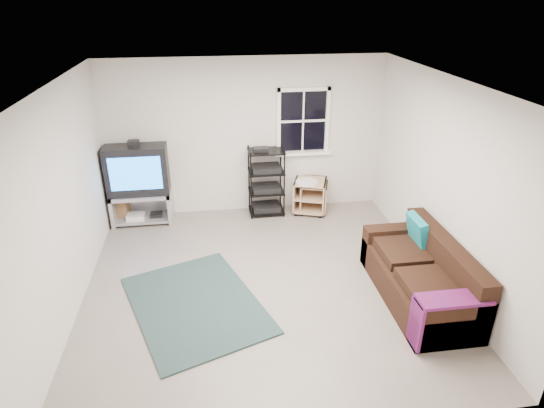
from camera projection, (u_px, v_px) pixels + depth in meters
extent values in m
plane|color=gray|center=(264.00, 283.00, 6.02)|extent=(4.60, 4.60, 0.00)
plane|color=white|center=(262.00, 84.00, 4.90)|extent=(4.60, 4.60, 0.00)
plane|color=silver|center=(246.00, 137.00, 7.51)|extent=(4.60, 0.00, 4.60)
plane|color=silver|center=(301.00, 317.00, 3.40)|extent=(4.60, 0.00, 4.60)
plane|color=silver|center=(63.00, 205.00, 5.16)|extent=(0.00, 4.60, 4.60)
plane|color=silver|center=(443.00, 183.00, 5.75)|extent=(0.00, 4.60, 4.60)
cube|color=black|center=(303.00, 121.00, 7.52)|extent=(0.80, 0.01, 1.02)
cube|color=white|center=(304.00, 89.00, 7.27)|extent=(0.88, 0.06, 0.06)
cube|color=white|center=(302.00, 153.00, 7.72)|extent=(0.98, 0.14, 0.05)
cube|color=white|center=(279.00, 122.00, 7.45)|extent=(0.06, 0.06, 1.10)
cube|color=white|center=(327.00, 120.00, 7.55)|extent=(0.06, 0.06, 1.10)
cube|color=white|center=(303.00, 121.00, 7.50)|extent=(0.78, 0.04, 0.04)
cube|color=#A0A1A9|center=(141.00, 194.00, 7.39)|extent=(0.96, 0.48, 0.06)
cube|color=#A0A1A9|center=(114.00, 209.00, 7.43)|extent=(0.06, 0.48, 0.53)
cube|color=#A0A1A9|center=(170.00, 206.00, 7.55)|extent=(0.06, 0.48, 0.53)
cube|color=#A0A1A9|center=(144.00, 218.00, 7.58)|extent=(0.85, 0.44, 0.04)
cube|color=#A0A1A9|center=(144.00, 202.00, 7.69)|extent=(0.96, 0.04, 0.53)
cube|color=silver|center=(136.00, 216.00, 7.50)|extent=(0.29, 0.23, 0.08)
cube|color=black|center=(156.00, 215.00, 7.58)|extent=(0.19, 0.17, 0.06)
cube|color=black|center=(137.00, 170.00, 7.21)|extent=(0.96, 0.40, 0.79)
cube|color=#1E79FF|center=(135.00, 174.00, 7.02)|extent=(0.79, 0.01, 0.54)
cube|color=black|center=(134.00, 143.00, 7.02)|extent=(0.17, 0.13, 0.10)
cylinder|color=black|center=(251.00, 187.00, 7.44)|extent=(0.02, 0.02, 1.18)
cylinder|color=black|center=(284.00, 185.00, 7.51)|extent=(0.02, 0.02, 1.18)
cylinder|color=black|center=(249.00, 178.00, 7.79)|extent=(0.02, 0.02, 1.18)
cylinder|color=black|center=(280.00, 176.00, 7.86)|extent=(0.02, 0.02, 1.18)
cube|color=black|center=(266.00, 210.00, 7.88)|extent=(0.59, 0.43, 0.02)
cube|color=black|center=(266.00, 207.00, 7.85)|extent=(0.46, 0.34, 0.10)
cube|color=black|center=(266.00, 191.00, 7.73)|extent=(0.59, 0.43, 0.02)
cube|color=black|center=(266.00, 188.00, 7.70)|extent=(0.46, 0.34, 0.10)
cube|color=black|center=(266.00, 172.00, 7.57)|extent=(0.59, 0.43, 0.02)
cube|color=black|center=(266.00, 168.00, 7.55)|extent=(0.46, 0.34, 0.10)
cube|color=black|center=(266.00, 151.00, 7.42)|extent=(0.59, 0.43, 0.02)
cube|color=tan|center=(314.00, 185.00, 7.73)|extent=(0.55, 0.55, 0.02)
cube|color=tan|center=(313.00, 209.00, 7.93)|extent=(0.55, 0.55, 0.02)
cube|color=tan|center=(302.00, 196.00, 7.86)|extent=(0.15, 0.43, 0.48)
cube|color=tan|center=(326.00, 198.00, 7.80)|extent=(0.15, 0.43, 0.48)
cube|color=tan|center=(315.00, 192.00, 8.02)|extent=(0.39, 0.14, 0.48)
cube|color=tan|center=(314.00, 198.00, 7.84)|extent=(0.51, 0.52, 0.02)
cylinder|color=black|center=(302.00, 214.00, 7.81)|extent=(0.04, 0.04, 0.04)
cylinder|color=black|center=(324.00, 207.00, 8.07)|extent=(0.04, 0.04, 0.04)
cube|color=tan|center=(310.00, 181.00, 7.71)|extent=(0.67, 0.67, 0.02)
cube|color=tan|center=(309.00, 208.00, 7.93)|extent=(0.67, 0.67, 0.02)
cube|color=tan|center=(296.00, 194.00, 7.86)|extent=(0.19, 0.50, 0.52)
cube|color=tan|center=(324.00, 196.00, 7.78)|extent=(0.19, 0.50, 0.52)
cube|color=tan|center=(311.00, 189.00, 8.04)|extent=(0.46, 0.18, 0.52)
cube|color=tan|center=(310.00, 196.00, 7.83)|extent=(0.61, 0.63, 0.02)
cylinder|color=black|center=(296.00, 214.00, 7.79)|extent=(0.05, 0.05, 0.05)
cylinder|color=black|center=(322.00, 206.00, 8.09)|extent=(0.05, 0.05, 0.05)
cylinder|color=silver|center=(307.00, 182.00, 7.61)|extent=(0.37, 0.37, 0.03)
cube|color=black|center=(417.00, 285.00, 5.65)|extent=(0.84, 1.87, 0.39)
cube|color=black|center=(446.00, 256.00, 5.52)|extent=(0.22, 1.87, 0.40)
cube|color=black|center=(393.00, 245.00, 6.34)|extent=(0.84, 0.22, 0.58)
cube|color=black|center=(451.00, 322.00, 4.87)|extent=(0.84, 0.22, 0.58)
cube|color=black|center=(428.00, 286.00, 5.19)|extent=(0.56, 0.67, 0.12)
cube|color=black|center=(402.00, 252.00, 5.86)|extent=(0.56, 0.67, 0.12)
cube|color=teal|center=(418.00, 231.00, 5.92)|extent=(0.19, 0.45, 0.39)
cube|color=navy|center=(454.00, 299.00, 4.74)|extent=(0.77, 0.28, 0.04)
cube|color=navy|center=(416.00, 324.00, 4.81)|extent=(0.04, 0.28, 0.54)
cube|color=#311F15|center=(196.00, 304.00, 5.60)|extent=(1.99, 2.30, 0.02)
cube|color=#9B6945|center=(120.00, 209.00, 7.58)|extent=(0.32, 0.24, 0.41)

